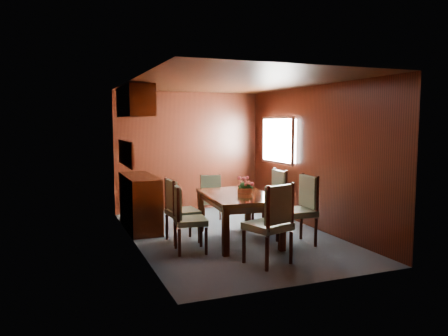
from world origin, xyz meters
name	(u,v)px	position (x,y,z in m)	size (l,w,h in m)	color
ground	(231,235)	(0.00, 0.00, 0.00)	(4.50, 4.50, 0.00)	#3C4852
room_shell	(217,132)	(-0.10, 0.33, 1.63)	(3.06, 4.52, 2.41)	black
sideboard	(140,202)	(-1.25, 1.00, 0.45)	(0.48, 1.40, 0.90)	black
dining_table	(238,201)	(-0.01, -0.30, 0.61)	(1.07, 1.59, 0.71)	black
chair_left_near	(185,215)	(-0.92, -0.58, 0.52)	(0.48, 0.50, 0.93)	black
chair_left_far	(178,207)	(-0.88, -0.05, 0.53)	(0.46, 0.48, 0.96)	black
chair_right_near	(301,206)	(0.79, -0.81, 0.57)	(0.49, 0.50, 1.03)	black
chair_right_far	(273,196)	(0.82, 0.13, 0.56)	(0.47, 0.49, 1.01)	black
chair_head	(272,220)	(-0.07, -1.52, 0.58)	(0.62, 0.61, 1.05)	black
chair_foot	(212,196)	(0.04, 1.01, 0.47)	(0.47, 0.45, 0.85)	black
flower_centerpiece	(245,185)	(0.15, -0.20, 0.83)	(0.25, 0.25, 0.25)	#B45D37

